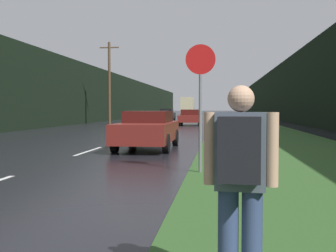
# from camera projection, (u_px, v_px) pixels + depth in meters

# --- Properties ---
(grass_verge) EXTENTS (6.00, 240.00, 0.02)m
(grass_verge) POSITION_uv_depth(u_px,v_px,m) (243.00, 124.00, 40.72)
(grass_verge) COLOR #2D5123
(grass_verge) RESTS_ON ground_plane
(lane_stripe_c) EXTENTS (0.12, 3.00, 0.01)m
(lane_stripe_c) POSITION_uv_depth(u_px,v_px,m) (89.00, 151.00, 14.77)
(lane_stripe_c) COLOR silver
(lane_stripe_c) RESTS_ON ground_plane
(lane_stripe_d) EXTENTS (0.12, 3.00, 0.01)m
(lane_stripe_d) POSITION_uv_depth(u_px,v_px,m) (131.00, 137.00, 21.71)
(lane_stripe_d) COLOR silver
(lane_stripe_d) RESTS_ON ground_plane
(treeline_far_side) EXTENTS (2.00, 140.00, 6.06)m
(treeline_far_side) POSITION_uv_depth(u_px,v_px,m) (104.00, 96.00, 52.54)
(treeline_far_side) COLOR black
(treeline_far_side) RESTS_ON ground_plane
(treeline_near_side) EXTENTS (2.00, 140.00, 6.96)m
(treeline_near_side) POSITION_uv_depth(u_px,v_px,m) (290.00, 92.00, 49.77)
(treeline_near_side) COLOR black
(treeline_near_side) RESTS_ON ground_plane
(utility_pole_far) EXTENTS (1.80, 0.24, 7.63)m
(utility_pole_far) POSITION_uv_depth(u_px,v_px,m) (109.00, 82.00, 38.97)
(utility_pole_far) COLOR #4C3823
(utility_pole_far) RESTS_ON ground_plane
(stop_sign) EXTENTS (0.69, 0.07, 2.96)m
(stop_sign) POSITION_uv_depth(u_px,v_px,m) (200.00, 94.00, 9.66)
(stop_sign) COLOR slate
(stop_sign) RESTS_ON ground_plane
(hitchhiker_with_backpack) EXTENTS (0.58, 0.43, 1.68)m
(hitchhiker_with_backpack) POSITION_uv_depth(u_px,v_px,m) (240.00, 176.00, 3.28)
(hitchhiker_with_backpack) COLOR navy
(hitchhiker_with_backpack) RESTS_ON ground_plane
(car_passing_near) EXTENTS (1.96, 4.72, 1.40)m
(car_passing_near) POSITION_uv_depth(u_px,v_px,m) (148.00, 129.00, 15.60)
(car_passing_near) COLOR maroon
(car_passing_near) RESTS_ON ground_plane
(car_passing_far) EXTENTS (1.97, 4.47, 1.41)m
(car_passing_far) POSITION_uv_depth(u_px,v_px,m) (190.00, 117.00, 38.06)
(car_passing_far) COLOR maroon
(car_passing_far) RESTS_ON ground_plane
(car_oncoming) EXTENTS (1.83, 4.31, 1.49)m
(car_oncoming) POSITION_uv_depth(u_px,v_px,m) (167.00, 115.00, 52.03)
(car_oncoming) COLOR black
(car_oncoming) RESTS_ON ground_plane
(delivery_truck) EXTENTS (2.44, 8.51, 3.75)m
(delivery_truck) POSITION_uv_depth(u_px,v_px,m) (188.00, 106.00, 86.08)
(delivery_truck) COLOR #6E684F
(delivery_truck) RESTS_ON ground_plane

